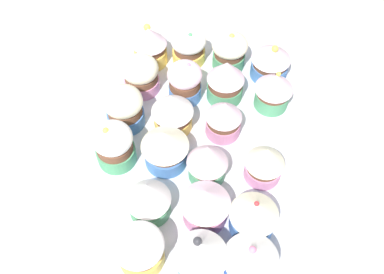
{
  "coord_description": "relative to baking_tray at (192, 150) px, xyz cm",
  "views": [
    {
      "loc": [
        34.7,
        6.38,
        55.38
      ],
      "look_at": [
        0.0,
        0.0,
        4.2
      ],
      "focal_mm": 39.83,
      "sensor_mm": 36.0,
      "label": 1
    }
  ],
  "objects": [
    {
      "name": "cupcake_4",
      "position": [
        -18.3,
        -3.95,
        3.73
      ],
      "size": [
        5.98,
        5.98,
        6.35
      ],
      "color": "#EFC651",
      "rests_on": "baking_tray"
    },
    {
      "name": "cupcake_10",
      "position": [
        -18.22,
        3.06,
        4.0
      ],
      "size": [
        6.06,
        6.06,
        6.82
      ],
      "color": "#4C9E6B",
      "rests_on": "baking_tray"
    },
    {
      "name": "cupcake_7",
      "position": [
        2.92,
        -3.34,
        4.43
      ],
      "size": [
        6.87,
        6.87,
        7.26
      ],
      "color": "#477AC6",
      "rests_on": "baking_tray"
    },
    {
      "name": "cupcake_13",
      "position": [
        4.18,
        2.93,
        4.45
      ],
      "size": [
        5.83,
        5.83,
        7.31
      ],
      "color": "#4C9E6B",
      "rests_on": "baking_tray"
    },
    {
      "name": "cupcake_19",
      "position": [
        10.92,
        10.08,
        4.12
      ],
      "size": [
        6.42,
        6.42,
        7.01
      ],
      "color": "#477AC6",
      "rests_on": "baking_tray"
    },
    {
      "name": "cupcake_18",
      "position": [
        2.71,
        10.81,
        4.06
      ],
      "size": [
        5.58,
        5.58,
        6.72
      ],
      "color": "pink",
      "rests_on": "baking_tray"
    },
    {
      "name": "cupcake_20",
      "position": [
        16.77,
        10.29,
        4.32
      ],
      "size": [
        6.83,
        6.83,
        7.38
      ],
      "color": "#477AC6",
      "rests_on": "baking_tray"
    },
    {
      "name": "cupcake_2",
      "position": [
        -2.99,
        -11.0,
        4.28
      ],
      "size": [
        5.96,
        5.96,
        7.26
      ],
      "color": "#477AC6",
      "rests_on": "baking_tray"
    },
    {
      "name": "cupcake_3",
      "position": [
        3.86,
        -10.57,
        4.39
      ],
      "size": [
        5.73,
        5.73,
        7.87
      ],
      "color": "#4C9E6B",
      "rests_on": "baking_tray"
    },
    {
      "name": "cupcake_9",
      "position": [
        17.88,
        -3.24,
        3.88
      ],
      "size": [
        6.3,
        6.3,
        6.31
      ],
      "color": "#EFC651",
      "rests_on": "baking_tray"
    },
    {
      "name": "cupcake_11",
      "position": [
        -11.05,
        3.37,
        4.58
      ],
      "size": [
        5.96,
        5.96,
        7.84
      ],
      "color": "#4C9E6B",
      "rests_on": "baking_tray"
    },
    {
      "name": "cupcake_15",
      "position": [
        17.58,
        4.32,
        4.84
      ],
      "size": [
        6.63,
        6.63,
        8.33
      ],
      "color": "#477AC6",
      "rests_on": "baking_tray"
    },
    {
      "name": "cupcake_17",
      "position": [
        -10.77,
        11.02,
        4.16
      ],
      "size": [
        6.05,
        6.05,
        7.01
      ],
      "color": "#4C9E6B",
      "rests_on": "baking_tray"
    },
    {
      "name": "cupcake_0",
      "position": [
        -16.72,
        -10.33,
        4.4
      ],
      "size": [
        5.82,
        5.82,
        7.82
      ],
      "color": "#EFC651",
      "rests_on": "baking_tray"
    },
    {
      "name": "cupcake_12",
      "position": [
        -3.9,
        4.1,
        4.1
      ],
      "size": [
        5.46,
        5.46,
        6.93
      ],
      "color": "pink",
      "rests_on": "baking_tray"
    },
    {
      "name": "cupcake_6",
      "position": [
        -3.63,
        -3.66,
        4.33
      ],
      "size": [
        6.4,
        6.4,
        7.13
      ],
      "color": "#EFC651",
      "rests_on": "baking_tray"
    },
    {
      "name": "baking_tray",
      "position": [
        0.0,
        0.0,
        0.0
      ],
      "size": [
        47.27,
        33.27,
        1.2
      ],
      "color": "silver",
      "rests_on": "ground_plane"
    },
    {
      "name": "cupcake_1",
      "position": [
        -10.37,
        -10.31,
        3.94
      ],
      "size": [
        5.92,
        5.92,
        6.64
      ],
      "color": "pink",
      "rests_on": "baking_tray"
    },
    {
      "name": "cupcake_5",
      "position": [
        -9.82,
        -2.97,
        4.29
      ],
      "size": [
        5.47,
        5.47,
        7.41
      ],
      "color": "#477AC6",
      "rests_on": "baking_tray"
    },
    {
      "name": "cupcake_8",
      "position": [
        11.06,
        -3.8,
        4.37
      ],
      "size": [
        6.04,
        6.04,
        7.29
      ],
      "color": "#4C9E6B",
      "rests_on": "baking_tray"
    },
    {
      "name": "cupcake_14",
      "position": [
        10.62,
        3.72,
        4.39
      ],
      "size": [
        6.63,
        6.63,
        7.23
      ],
      "color": "pink",
      "rests_on": "baking_tray"
    },
    {
      "name": "ground_plane",
      "position": [
        0.0,
        0.0,
        -2.1
      ],
      "size": [
        180.0,
        180.0,
        3.0
      ],
      "primitive_type": "cube",
      "color": "beige"
    },
    {
      "name": "cupcake_16",
      "position": [
        -17.24,
        10.09,
        4.05
      ],
      "size": [
        6.53,
        6.53,
        7.07
      ],
      "color": "#477AC6",
      "rests_on": "baking_tray"
    }
  ]
}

